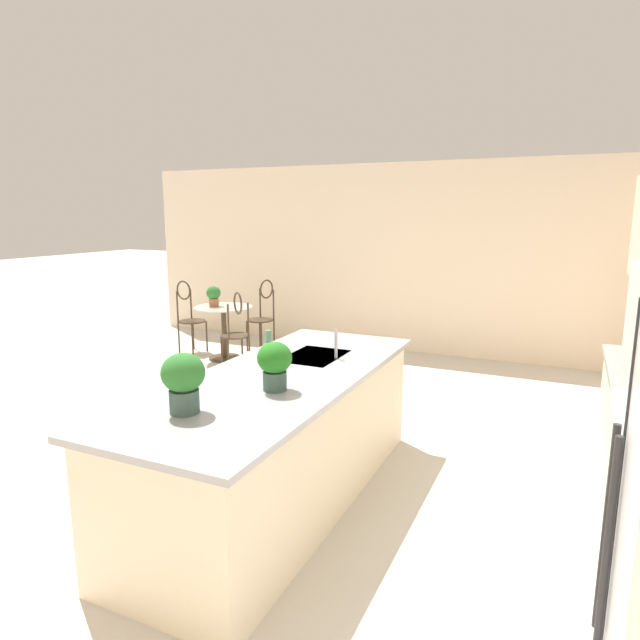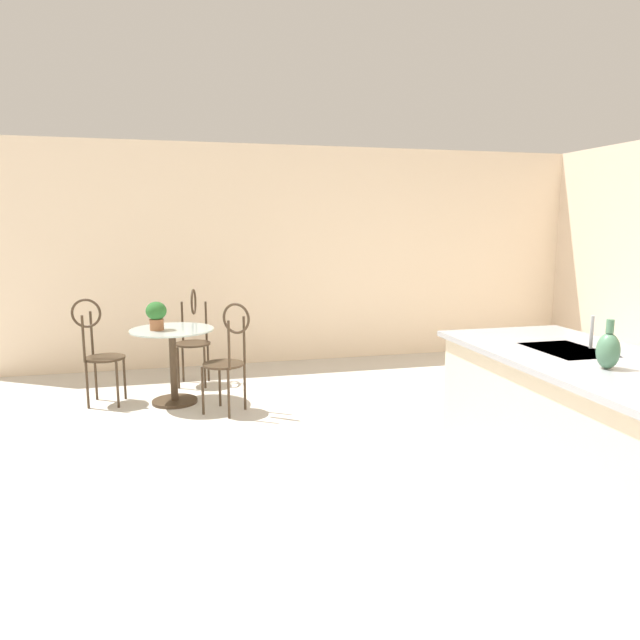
{
  "view_description": "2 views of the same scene",
  "coord_description": "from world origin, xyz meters",
  "px_view_note": "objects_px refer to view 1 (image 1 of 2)",
  "views": [
    {
      "loc": [
        3.43,
        2.6,
        2.0
      ],
      "look_at": [
        -1.77,
        0.2,
        0.88
      ],
      "focal_mm": 30.74,
      "sensor_mm": 36.0,
      "label": 1
    },
    {
      "loc": [
        3.0,
        -1.65,
        1.74
      ],
      "look_at": [
        -1.78,
        -0.45,
        0.93
      ],
      "focal_mm": 32.64,
      "sensor_mm": 36.0,
      "label": 2
    }
  ],
  "objects_px": {
    "bistro_table": "(224,328)",
    "chair_toward_desk": "(263,312)",
    "potted_plant_on_table": "(214,295)",
    "chair_by_island": "(236,328)",
    "vase_on_counter": "(269,355)",
    "potted_plant_counter_far": "(183,379)",
    "chair_near_window": "(189,313)",
    "potted_plant_counter_near": "(275,363)"
  },
  "relations": [
    {
      "from": "bistro_table",
      "to": "chair_by_island",
      "type": "relative_size",
      "value": 0.77
    },
    {
      "from": "bistro_table",
      "to": "chair_near_window",
      "type": "distance_m",
      "value": 0.72
    },
    {
      "from": "bistro_table",
      "to": "chair_toward_desk",
      "type": "bearing_deg",
      "value": 161.97
    },
    {
      "from": "chair_toward_desk",
      "to": "potted_plant_counter_far",
      "type": "distance_m",
      "value": 5.08
    },
    {
      "from": "vase_on_counter",
      "to": "chair_toward_desk",
      "type": "bearing_deg",
      "value": -148.69
    },
    {
      "from": "chair_near_window",
      "to": "potted_plant_counter_near",
      "type": "bearing_deg",
      "value": 44.38
    },
    {
      "from": "chair_by_island",
      "to": "chair_toward_desk",
      "type": "height_order",
      "value": "same"
    },
    {
      "from": "potted_plant_counter_near",
      "to": "vase_on_counter",
      "type": "distance_m",
      "value": 0.43
    },
    {
      "from": "chair_near_window",
      "to": "potted_plant_counter_far",
      "type": "relative_size",
      "value": 3.1
    },
    {
      "from": "potted_plant_counter_near",
      "to": "chair_near_window",
      "type": "bearing_deg",
      "value": -135.62
    },
    {
      "from": "chair_by_island",
      "to": "potted_plant_on_table",
      "type": "relative_size",
      "value": 3.81
    },
    {
      "from": "chair_near_window",
      "to": "vase_on_counter",
      "type": "height_order",
      "value": "vase_on_counter"
    },
    {
      "from": "bistro_table",
      "to": "potted_plant_on_table",
      "type": "bearing_deg",
      "value": -80.46
    },
    {
      "from": "chair_by_island",
      "to": "bistro_table",
      "type": "bearing_deg",
      "value": -132.03
    },
    {
      "from": "potted_plant_counter_far",
      "to": "potted_plant_counter_near",
      "type": "relative_size",
      "value": 1.1
    },
    {
      "from": "chair_by_island",
      "to": "vase_on_counter",
      "type": "distance_m",
      "value": 3.21
    },
    {
      "from": "chair_by_island",
      "to": "potted_plant_on_table",
      "type": "height_order",
      "value": "chair_by_island"
    },
    {
      "from": "potted_plant_counter_far",
      "to": "potted_plant_counter_near",
      "type": "xyz_separation_m",
      "value": [
        -0.55,
        0.26,
        -0.02
      ]
    },
    {
      "from": "vase_on_counter",
      "to": "chair_by_island",
      "type": "bearing_deg",
      "value": -142.4
    },
    {
      "from": "chair_near_window",
      "to": "chair_toward_desk",
      "type": "height_order",
      "value": "same"
    },
    {
      "from": "bistro_table",
      "to": "vase_on_counter",
      "type": "relative_size",
      "value": 2.78
    },
    {
      "from": "bistro_table",
      "to": "potted_plant_counter_far",
      "type": "relative_size",
      "value": 2.38
    },
    {
      "from": "potted_plant_on_table",
      "to": "bistro_table",
      "type": "bearing_deg",
      "value": 99.54
    },
    {
      "from": "chair_toward_desk",
      "to": "chair_by_island",
      "type": "bearing_deg",
      "value": 13.85
    },
    {
      "from": "chair_near_window",
      "to": "chair_toward_desk",
      "type": "relative_size",
      "value": 1.0
    },
    {
      "from": "chair_near_window",
      "to": "potted_plant_on_table",
      "type": "relative_size",
      "value": 3.81
    },
    {
      "from": "potted_plant_counter_far",
      "to": "vase_on_counter",
      "type": "bearing_deg",
      "value": 179.21
    },
    {
      "from": "potted_plant_on_table",
      "to": "vase_on_counter",
      "type": "bearing_deg",
      "value": 41.18
    },
    {
      "from": "potted_plant_counter_far",
      "to": "vase_on_counter",
      "type": "distance_m",
      "value": 0.9
    },
    {
      "from": "chair_by_island",
      "to": "potted_plant_counter_near",
      "type": "bearing_deg",
      "value": 37.29
    },
    {
      "from": "potted_plant_counter_far",
      "to": "vase_on_counter",
      "type": "relative_size",
      "value": 1.17
    },
    {
      "from": "bistro_table",
      "to": "potted_plant_on_table",
      "type": "distance_m",
      "value": 0.47
    },
    {
      "from": "bistro_table",
      "to": "chair_toward_desk",
      "type": "distance_m",
      "value": 0.72
    },
    {
      "from": "bistro_table",
      "to": "potted_plant_on_table",
      "type": "relative_size",
      "value": 2.92
    },
    {
      "from": "bistro_table",
      "to": "potted_plant_counter_near",
      "type": "height_order",
      "value": "potted_plant_counter_near"
    },
    {
      "from": "chair_near_window",
      "to": "potted_plant_counter_far",
      "type": "distance_m",
      "value": 5.11
    },
    {
      "from": "potted_plant_on_table",
      "to": "vase_on_counter",
      "type": "distance_m",
      "value": 3.91
    },
    {
      "from": "chair_near_window",
      "to": "potted_plant_on_table",
      "type": "xyz_separation_m",
      "value": [
        0.16,
        0.56,
        0.32
      ]
    },
    {
      "from": "chair_toward_desk",
      "to": "potted_plant_counter_far",
      "type": "height_order",
      "value": "potted_plant_counter_far"
    },
    {
      "from": "potted_plant_counter_near",
      "to": "potted_plant_on_table",
      "type": "bearing_deg",
      "value": -139.43
    },
    {
      "from": "chair_by_island",
      "to": "chair_toward_desk",
      "type": "relative_size",
      "value": 1.0
    },
    {
      "from": "chair_by_island",
      "to": "potted_plant_on_table",
      "type": "xyz_separation_m",
      "value": [
        -0.43,
        -0.64,
        0.32
      ]
    }
  ]
}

